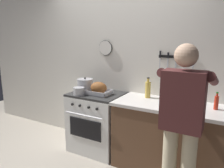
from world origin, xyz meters
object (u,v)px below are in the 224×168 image
Objects in this scene: stove at (97,121)px; saucepan at (79,91)px; roasting_pan at (99,89)px; bottle_hot_sauce at (216,102)px; bottle_cooking_oil at (148,89)px; cutting_board at (184,106)px; stock_pot at (85,85)px; bottle_olive_oil at (175,92)px; bottle_dish_soap at (179,94)px; person_cook at (182,119)px.

saucepan is at bearing -127.59° from stove.
roasting_pan reaches higher than stove.
bottle_hot_sauce reaches higher than roasting_pan.
bottle_cooking_oil reaches higher than roasting_pan.
saucepan is at bearing -172.80° from cutting_board.
bottle_cooking_oil is at bearing 161.51° from cutting_board.
bottle_olive_oil reaches higher than stock_pot.
stove is 3.49× the size of bottle_olive_oil.
roasting_pan is 1.12m from bottle_dish_soap.
bottle_hot_sauce is at bearing 8.35° from saucepan.
bottle_cooking_oil is at bearing 37.72° from person_cook.
stove is 5.57× the size of saucepan.
bottle_dish_soap is (-0.11, 0.20, 0.08)m from cutting_board.
cutting_board is at bearing -18.49° from bottle_cooking_oil.
person_cook reaches higher than cutting_board.
person_cook is 0.69m from bottle_hot_sauce.
person_cook is at bearing -14.04° from saucepan.
stock_pot is 0.93× the size of bottle_olive_oil.
person_cook is 4.61× the size of cutting_board.
person_cook is 1.41m from roasting_pan.
stove is at bearing 1.66° from stock_pot.
bottle_hot_sauce is (0.44, -0.12, -0.01)m from bottle_dish_soap.
stove is 1.69m from bottle_hot_sauce.
roasting_pan is at bearing -169.18° from bottle_dish_soap.
bottle_hot_sauce is at bearing -20.26° from bottle_olive_oil.
roasting_pan is 1.54m from bottle_hot_sauce.
bottle_dish_soap reaches higher than stock_pot.
roasting_pan is 1.25× the size of bottle_cooking_oil.
bottle_hot_sauce is (1.77, 0.26, 0.03)m from saucepan.
roasting_pan is at bearing 36.12° from saucepan.
roasting_pan is 1.55× the size of bottle_dish_soap.
roasting_pan is 0.29m from saucepan.
cutting_board is at bearing -61.83° from bottle_dish_soap.
person_cook is 0.96m from bottle_cooking_oil.
bottle_olive_oil is at bearing 134.58° from bottle_dish_soap.
stock_pot reaches higher than bottle_hot_sauce.
person_cook reaches higher than roasting_pan.
bottle_cooking_oil is at bearing 173.69° from bottle_hot_sauce.
bottle_hot_sauce is at bearing -6.31° from bottle_cooking_oil.
stove is 0.59m from stock_pot.
stock_pot is 1.38m from bottle_dish_soap.
saucepan is at bearing -160.23° from bottle_olive_oil.
saucepan is at bearing -143.88° from roasting_pan.
bottle_olive_oil is at bearing 123.36° from cutting_board.
saucepan is at bearing -171.65° from bottle_hot_sauce.
bottle_olive_oil reaches higher than saucepan.
bottle_hot_sauce is (1.54, 0.09, 0.00)m from roasting_pan.
roasting_pan is 2.18× the size of saucepan.
bottle_olive_oil is 1.14× the size of bottle_dish_soap.
bottle_cooking_oil is (0.68, 0.19, 0.03)m from roasting_pan.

